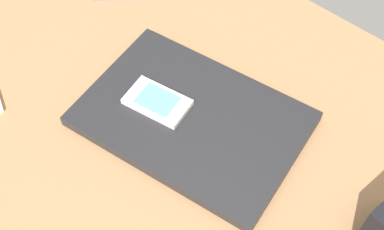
# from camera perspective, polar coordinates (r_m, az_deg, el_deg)

# --- Properties ---
(desk_surface) EXTENTS (1.20, 0.80, 0.03)m
(desk_surface) POSITION_cam_1_polar(r_m,az_deg,el_deg) (0.81, 2.46, -5.91)
(desk_surface) COLOR olive
(desk_surface) RESTS_ON ground
(laptop_closed) EXTENTS (0.38, 0.29, 0.02)m
(laptop_closed) POSITION_cam_1_polar(r_m,az_deg,el_deg) (0.83, 0.00, -0.41)
(laptop_closed) COLOR black
(laptop_closed) RESTS_ON desk_surface
(cell_phone_on_laptop) EXTENTS (0.11, 0.08, 0.01)m
(cell_phone_on_laptop) POSITION_cam_1_polar(r_m,az_deg,el_deg) (0.83, -3.81, 1.47)
(cell_phone_on_laptop) COLOR silver
(cell_phone_on_laptop) RESTS_ON laptop_closed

